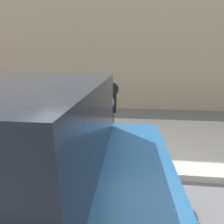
# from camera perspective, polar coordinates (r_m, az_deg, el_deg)

# --- Properties ---
(ground_plane) EXTENTS (60.00, 60.00, 0.00)m
(ground_plane) POSITION_cam_1_polar(r_m,az_deg,el_deg) (2.59, -3.09, -31.03)
(ground_plane) COLOR slate
(sidewalk) EXTENTS (24.00, 2.80, 0.12)m
(sidewalk) POSITION_cam_1_polar(r_m,az_deg,el_deg) (4.35, 1.32, -8.67)
(sidewalk) COLOR #BCB7AD
(sidewalk) RESTS_ON ground_plane
(building_facade) EXTENTS (24.00, 0.30, 5.97)m
(building_facade) POSITION_cam_1_polar(r_m,az_deg,el_deg) (7.19, 3.65, 25.04)
(building_facade) COLOR tan
(building_facade) RESTS_ON ground_plane
(parking_meter) EXTENTS (0.23, 0.13, 1.44)m
(parking_meter) POSITION_cam_1_polar(r_m,az_deg,el_deg) (3.03, -0.00, 0.78)
(parking_meter) COLOR #2D2D30
(parking_meter) RESTS_ON sidewalk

